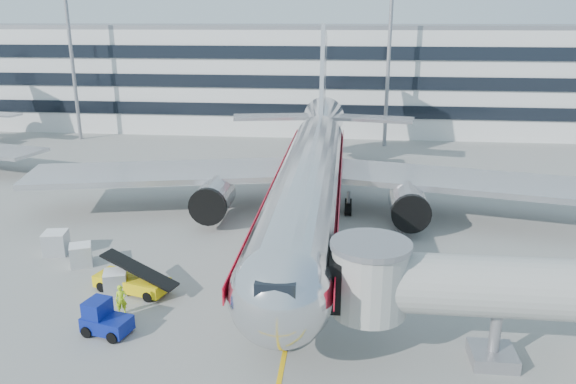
# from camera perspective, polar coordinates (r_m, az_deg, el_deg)

# --- Properties ---
(ground) EXTENTS (180.00, 180.00, 0.00)m
(ground) POSITION_cam_1_polar(r_m,az_deg,el_deg) (37.45, 1.08, -9.06)
(ground) COLOR gray
(ground) RESTS_ON ground
(lead_in_line) EXTENTS (0.25, 70.00, 0.01)m
(lead_in_line) POSITION_cam_1_polar(r_m,az_deg,el_deg) (46.60, 2.15, -3.61)
(lead_in_line) COLOR yellow
(lead_in_line) RESTS_ON ground
(main_jet) EXTENTS (50.95, 48.70, 16.06)m
(main_jet) POSITION_cam_1_polar(r_m,az_deg,el_deg) (46.91, 2.35, 1.97)
(main_jet) COLOR silver
(main_jet) RESTS_ON ground
(jet_bridge) EXTENTS (17.80, 4.50, 7.00)m
(jet_bridge) POSITION_cam_1_polar(r_m,az_deg,el_deg) (29.95, 23.90, -9.50)
(jet_bridge) COLOR silver
(jet_bridge) RESTS_ON ground
(terminal) EXTENTS (150.00, 24.25, 15.60)m
(terminal) POSITION_cam_1_polar(r_m,az_deg,el_deg) (91.85, 4.32, 11.74)
(terminal) COLOR silver
(terminal) RESTS_ON ground
(light_mast_west) EXTENTS (2.40, 1.20, 25.45)m
(light_mast_west) POSITION_cam_1_polar(r_m,az_deg,el_deg) (84.41, -21.37, 14.98)
(light_mast_west) COLOR gray
(light_mast_west) RESTS_ON ground
(light_mast_centre) EXTENTS (2.40, 1.20, 25.45)m
(light_mast_centre) POSITION_cam_1_polar(r_m,az_deg,el_deg) (75.63, 10.33, 15.71)
(light_mast_centre) COLOR gray
(light_mast_centre) RESTS_ON ground
(belt_loader) EXTENTS (5.20, 3.03, 2.43)m
(belt_loader) POSITION_cam_1_polar(r_m,az_deg,el_deg) (37.26, -15.58, -8.72)
(belt_loader) COLOR #E0BE09
(belt_loader) RESTS_ON ground
(baggage_tug) EXTENTS (2.86, 2.17, 1.94)m
(baggage_tug) POSITION_cam_1_polar(r_m,az_deg,el_deg) (33.05, -18.18, -12.18)
(baggage_tug) COLOR navy
(baggage_tug) RESTS_ON ground
(cargo_container_left) EXTENTS (1.90, 1.90, 1.53)m
(cargo_container_left) POSITION_cam_1_polar(r_m,az_deg,el_deg) (42.01, -20.29, -6.02)
(cargo_container_left) COLOR #BABDC1
(cargo_container_left) RESTS_ON ground
(cargo_container_right) EXTENTS (1.88, 1.88, 1.71)m
(cargo_container_right) POSITION_cam_1_polar(r_m,az_deg,el_deg) (44.59, -22.50, -4.80)
(cargo_container_right) COLOR #BABDC1
(cargo_container_right) RESTS_ON ground
(cargo_container_front) EXTENTS (1.74, 1.74, 1.47)m
(cargo_container_front) POSITION_cam_1_polar(r_m,az_deg,el_deg) (37.31, -17.11, -8.73)
(cargo_container_front) COLOR #BABDC1
(cargo_container_front) RESTS_ON ground
(ramp_worker) EXTENTS (0.78, 0.67, 1.82)m
(ramp_worker) POSITION_cam_1_polar(r_m,az_deg,el_deg) (34.65, -16.58, -10.47)
(ramp_worker) COLOR #B5E718
(ramp_worker) RESTS_ON ground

